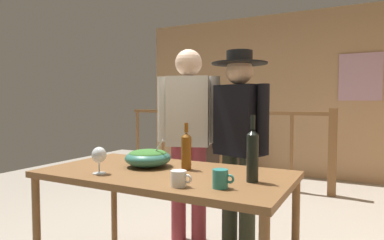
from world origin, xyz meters
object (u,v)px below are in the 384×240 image
Objects in this scene: wine_glass at (99,156)px; person_standing_left at (189,129)px; stair_railing at (252,138)px; wine_bottle_amber at (186,150)px; framed_picture at (360,77)px; wine_bottle_dark at (253,155)px; tv_console at (221,157)px; serving_table at (165,182)px; mug_white at (179,179)px; salad_bowl at (148,157)px; flat_screen_tv at (220,127)px; mug_teal at (221,179)px; person_standing_right at (239,134)px.

person_standing_left is (0.09, 1.00, 0.09)m from wine_glass.
wine_bottle_amber is (0.41, -2.74, 0.21)m from stair_railing.
stair_railing is at bearing 98.51° from wine_bottle_amber.
wine_glass is at bearing -108.55° from framed_picture.
wine_bottle_dark is (0.90, -2.86, 0.23)m from stair_railing.
wine_bottle_amber is (1.17, -3.41, 0.65)m from tv_console.
serving_table is 5.15× the size of wine_bottle_amber.
tv_console is 3.71m from serving_table.
mug_white is at bearing -70.52° from tv_console.
wine_bottle_dark is 0.43m from mug_white.
mug_white is (0.58, -3.14, 0.12)m from stair_railing.
person_standing_left reaches higher than mug_white.
flat_screen_tv is at bearing 104.66° from salad_bowl.
mug_teal is 0.07× the size of person_standing_left.
framed_picture is at bearing 83.11° from wine_bottle_dark.
wine_bottle_amber is at bearing 98.21° from person_standing_left.
wine_bottle_dark is (0.90, 0.24, 0.04)m from wine_glass.
stair_railing is at bearing 104.45° from mug_teal.
person_standing_left is (-0.81, 0.77, 0.05)m from wine_bottle_dark.
person_standing_right reaches higher than mug_teal.
framed_picture reaches higher than wine_bottle_dark.
wine_glass is at bearing -165.19° from wine_bottle_dark.
mug_white is 0.07× the size of person_standing_right.
tv_console is 2.86× the size of salad_bowl.
serving_table is (-1.04, -3.81, -0.88)m from framed_picture.
framed_picture reaches higher than mug_teal.
wine_glass is (-0.13, -0.33, 0.05)m from salad_bowl.
salad_bowl is at bearing 141.18° from mug_white.
tv_console is 5.36× the size of wine_glass.
person_standing_left is at bearing 107.04° from serving_table.
flat_screen_tv is at bearing 107.15° from serving_table.
mug_white is 1.05m from person_standing_right.
wine_bottle_dark is at bearing -64.85° from tv_console.
mug_white is at bearing -70.37° from flat_screen_tv.
serving_table is at bearing 91.79° from person_standing_right.
wine_bottle_dark is at bearing -6.66° from salad_bowl.
mug_teal is (-0.57, -4.03, -0.76)m from framed_picture.
stair_railing reaches higher than mug_white.
wine_bottle_amber is at bearing 48.17° from serving_table.
stair_railing reaches higher than wine_glass.
mug_white is (0.59, -0.04, -0.07)m from wine_glass.
salad_bowl is 0.69m from person_standing_left.
serving_table is 0.62m from wine_bottle_dark.
wine_bottle_dark reaches higher than wine_glass.
wine_glass is (0.76, -3.74, 0.10)m from flat_screen_tv.
tv_console is at bearing 101.36° from wine_glass.
framed_picture is 1.89m from stair_railing.
serving_table is 4.25× the size of wine_bottle_dark.
wine_glass is 0.45× the size of wine_bottle_dark.
wine_bottle_amber reaches higher than flat_screen_tv.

